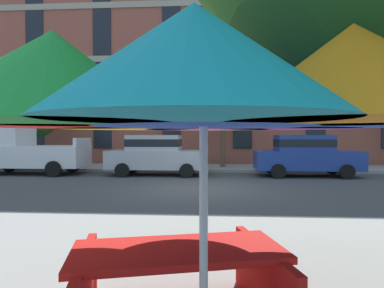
{
  "coord_description": "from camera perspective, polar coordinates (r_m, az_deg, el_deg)",
  "views": [
    {
      "loc": [
        0.58,
        -11.36,
        1.73
      ],
      "look_at": [
        -0.46,
        3.2,
        1.4
      ],
      "focal_mm": 32.11,
      "sensor_mm": 36.0,
      "label": 1
    }
  ],
  "objects": [
    {
      "name": "sedan_silver",
      "position": [
        15.31,
        -5.89,
        -1.63
      ],
      "size": [
        4.4,
        1.98,
        1.78
      ],
      "color": "#A8AAB2",
      "rests_on": "ground"
    },
    {
      "name": "ground_plane",
      "position": [
        11.51,
        1.17,
        -7.35
      ],
      "size": [
        120.0,
        120.0,
        0.0
      ],
      "primitive_type": "plane",
      "color": "#424244"
    },
    {
      "name": "picnic_table",
      "position": [
        3.18,
        -2.31,
        -21.7
      ],
      "size": [
        2.12,
        1.92,
        0.77
      ],
      "color": "red",
      "rests_on": "ground"
    },
    {
      "name": "street_tree_left",
      "position": [
        20.73,
        -24.81,
        4.44
      ],
      "size": [
        2.77,
        2.71,
        4.26
      ],
      "color": "#4C3823",
      "rests_on": "ground"
    },
    {
      "name": "street_tree_middle",
      "position": [
        18.17,
        5.73,
        6.05
      ],
      "size": [
        2.07,
        2.27,
        4.32
      ],
      "color": "brown",
      "rests_on": "ground"
    },
    {
      "name": "sidewalk_far",
      "position": [
        18.25,
        2.27,
        -3.96
      ],
      "size": [
        56.0,
        3.6,
        0.12
      ],
      "primitive_type": "cube",
      "color": "gray",
      "rests_on": "ground"
    },
    {
      "name": "apartment_building",
      "position": [
        27.09,
        2.85,
        14.67
      ],
      "size": [
        42.13,
        12.08,
        16.0
      ],
      "color": "#934C3D",
      "rests_on": "ground"
    },
    {
      "name": "pickup_white",
      "position": [
        17.43,
        -26.01,
        -1.15
      ],
      "size": [
        5.1,
        2.12,
        2.2
      ],
      "color": "silver",
      "rests_on": "ground"
    },
    {
      "name": "patio_umbrella",
      "position": [
        2.38,
        1.95,
        8.55
      ],
      "size": [
        3.25,
        3.25,
        2.33
      ],
      "color": "silver",
      "rests_on": "ground"
    },
    {
      "name": "sedan_blue",
      "position": [
        15.56,
        18.33,
        -1.64
      ],
      "size": [
        4.4,
        1.98,
        1.78
      ],
      "color": "navy",
      "rests_on": "ground"
    }
  ]
}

